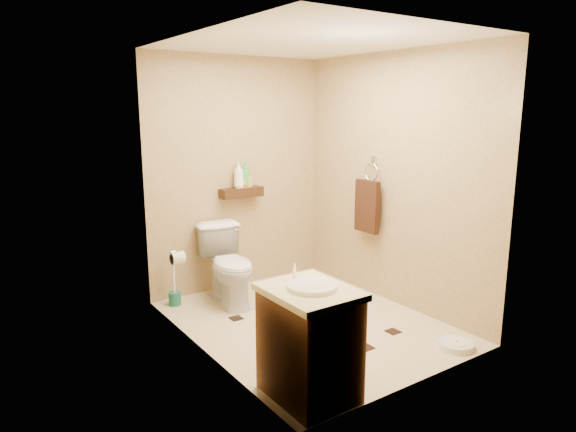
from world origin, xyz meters
TOP-DOWN VIEW (x-y plane):
  - ground at (0.00, 0.00)m, footprint 2.50×2.50m
  - wall_back at (0.00, 1.25)m, footprint 2.00×0.04m
  - wall_front at (0.00, -1.25)m, footprint 2.00×0.04m
  - wall_left at (-1.00, 0.00)m, footprint 0.04×2.50m
  - wall_right at (1.00, 0.00)m, footprint 0.04×2.50m
  - ceiling at (0.00, 0.00)m, footprint 2.00×2.50m
  - wall_shelf at (0.00, 1.17)m, footprint 0.46×0.14m
  - floor_accents at (0.01, -0.07)m, footprint 1.08×1.34m
  - toilet at (-0.34, 0.83)m, footprint 0.50×0.78m
  - vanity at (-0.70, -0.95)m, footprint 0.51×0.62m
  - bathroom_scale at (0.68, -1.07)m, footprint 0.30×0.30m
  - toilet_brush at (-0.82, 1.07)m, footprint 0.12×0.12m
  - towel_ring at (0.91, 0.25)m, footprint 0.12×0.30m
  - toilet_paper at (-0.94, 0.65)m, footprint 0.12×0.11m
  - bottle_a at (-0.03, 1.17)m, footprint 0.14×0.14m
  - bottle_b at (0.02, 1.17)m, footprint 0.09×0.09m
  - bottle_c at (0.03, 1.17)m, footprint 0.14×0.14m
  - bottle_d at (0.04, 1.17)m, footprint 0.11×0.11m
  - bottle_e at (0.08, 1.17)m, footprint 0.11×0.11m

SIDE VIEW (x-z plane):
  - ground at x=0.00m, z-range 0.00..0.00m
  - floor_accents at x=0.01m, z-range 0.00..0.01m
  - bathroom_scale at x=0.68m, z-range 0.00..0.05m
  - toilet_brush at x=-0.82m, z-range -0.08..0.44m
  - toilet at x=-0.34m, z-range 0.00..0.76m
  - vanity at x=-0.70m, z-range -0.05..0.82m
  - toilet_paper at x=-0.94m, z-range 0.54..0.66m
  - towel_ring at x=0.91m, z-range 0.57..1.33m
  - wall_shelf at x=0.00m, z-range 0.97..1.07m
  - bottle_c at x=0.03m, z-range 1.07..1.20m
  - bottle_b at x=0.02m, z-range 1.07..1.22m
  - bottle_e at x=0.08m, z-range 1.07..1.24m
  - wall_back at x=0.00m, z-range 0.00..2.40m
  - wall_front at x=0.00m, z-range 0.00..2.40m
  - wall_left at x=-1.00m, z-range 0.00..2.40m
  - wall_right at x=1.00m, z-range 0.00..2.40m
  - bottle_d at x=0.04m, z-range 1.07..1.34m
  - bottle_a at x=-0.03m, z-range 1.07..1.34m
  - ceiling at x=0.00m, z-range 2.39..2.41m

